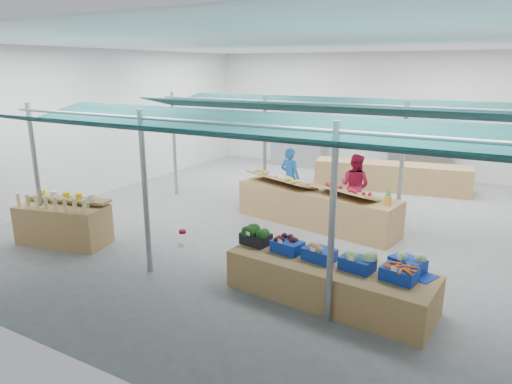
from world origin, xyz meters
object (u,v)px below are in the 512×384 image
veg_counter (329,281)px  vendor_left (290,177)px  fruit_counter (315,208)px  crate_stack (414,294)px  bottle_shelf (65,222)px  vendor_right (355,186)px

veg_counter → vendor_left: bearing=127.2°
veg_counter → fruit_counter: 3.67m
veg_counter → fruit_counter: fruit_counter is taller
veg_counter → crate_stack: (1.30, 0.23, 0.01)m
bottle_shelf → fruit_counter: bearing=27.9°
vendor_right → bottle_shelf: bearing=54.8°
veg_counter → vendor_left: (-2.78, 4.41, 0.48)m
bottle_shelf → vendor_right: vendor_right is taller
vendor_right → fruit_counter: bearing=71.6°
bottle_shelf → fruit_counter: bottle_shelf is taller
veg_counter → bottle_shelf: bearing=-171.1°
crate_stack → vendor_left: bearing=134.2°
fruit_counter → vendor_left: 1.67m
vendor_left → veg_counter: bearing=132.4°
bottle_shelf → vendor_left: size_ratio=1.27×
vendor_right → vendor_left: bearing=10.2°
vendor_left → vendor_right: 1.80m
bottle_shelf → veg_counter: bearing=-9.2°
crate_stack → vendor_right: 4.79m
bottle_shelf → fruit_counter: (4.28, 3.71, -0.03)m
vendor_left → vendor_right: same height
bottle_shelf → vendor_left: vendor_left is taller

